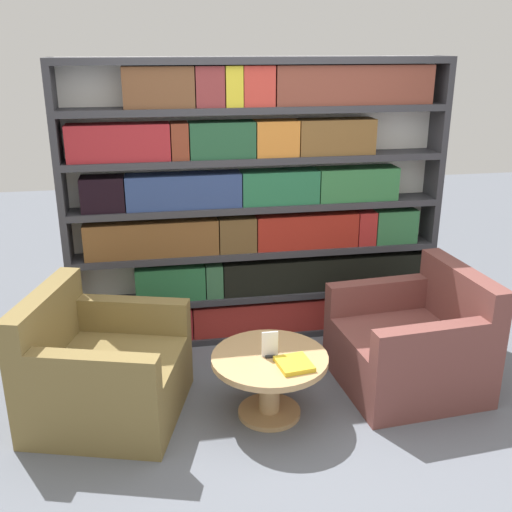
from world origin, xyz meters
The scene contains 7 objects.
ground_plane centered at (0.00, 0.00, 0.00)m, with size 14.00×14.00×0.00m, color slate.
bookshelf centered at (0.01, 1.40, 1.07)m, with size 2.91×0.30×2.19m.
armchair_left centered at (-1.17, 0.45, 0.29)m, with size 1.11×1.11×0.83m.
armchair_right centered at (0.93, 0.44, 0.29)m, with size 0.97×0.96×0.83m.
coffee_table centered at (-0.12, 0.25, 0.31)m, with size 0.74×0.74×0.43m.
table_sign centered at (-0.12, 0.25, 0.50)m, with size 0.10×0.06×0.17m.
stray_book centered at (0.00, 0.10, 0.44)m, with size 0.23×0.24×0.03m.
Camera 1 is at (-0.79, -3.02, 2.29)m, focal length 42.00 mm.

